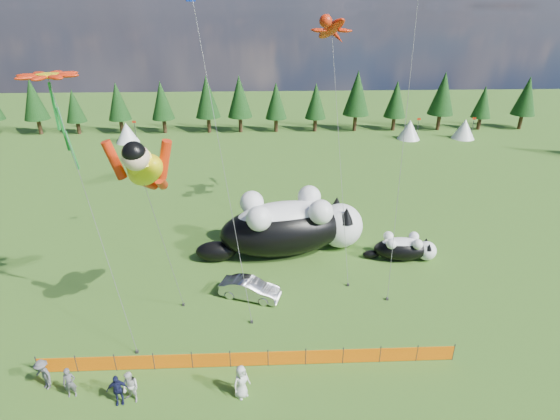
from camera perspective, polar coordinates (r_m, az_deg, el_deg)
name	(u,v)px	position (r m, az deg, el deg)	size (l,w,h in m)	color
ground	(251,329)	(27.02, -3.87, -15.19)	(160.00, 160.00, 0.00)	#153B0A
safety_fence	(249,359)	(24.45, -4.05, -18.84)	(22.06, 0.06, 1.10)	#262626
tree_line	(256,105)	(66.98, -3.21, 13.48)	(90.00, 4.00, 8.00)	black
festival_tents	(333,130)	(63.51, 6.94, 10.28)	(50.00, 3.20, 2.80)	white
cat_large	(291,225)	(33.35, 1.47, -2.01)	(13.04, 6.42, 4.74)	black
cat_small	(404,248)	(34.25, 15.93, -4.78)	(5.48, 2.24, 1.98)	black
car	(250,289)	(29.08, -3.95, -10.23)	(1.39, 3.99, 1.31)	#B7B7BC
spectator_a	(70,383)	(24.99, -25.79, -19.66)	(0.62, 0.40, 1.69)	#515156
spectator_b	(130,387)	(23.67, -18.95, -21.06)	(0.86, 0.51, 1.76)	silver
spectator_c	(117,390)	(23.80, -20.47, -21.14)	(1.00, 0.51, 1.70)	#16193D
spectator_d	(43,375)	(25.93, -28.52, -18.37)	(1.13, 0.58, 1.75)	#515156
spectator_e	(241,382)	(22.81, -5.08, -21.44)	(0.91, 0.59, 1.85)	silver
superhero_kite	(145,170)	(22.86, -17.26, 5.00)	(6.41, 6.57, 12.40)	yellow
gecko_kite	(331,29)	(35.09, 6.70, 22.43)	(4.47, 13.27, 18.63)	red
flower_kite	(48,80)	(23.43, -27.99, 14.81)	(4.56, 4.16, 14.82)	red
diamond_kite_a	(195,11)	(27.07, -11.08, 24.11)	(3.51, 6.47, 19.28)	#0C2BB7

